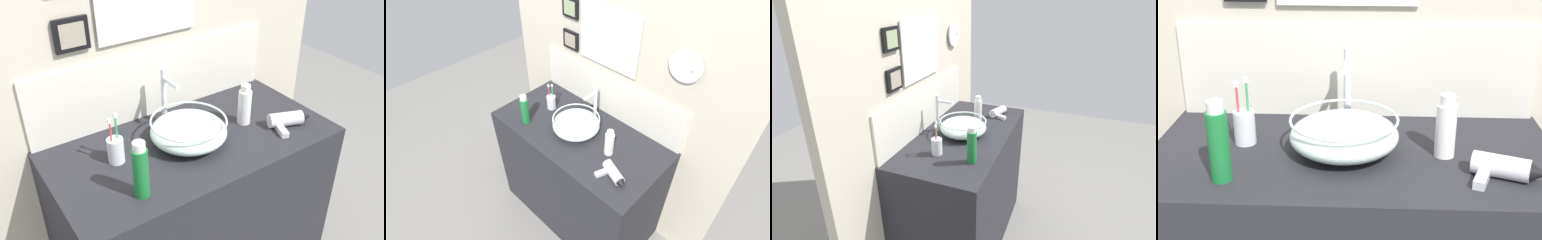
{
  "view_description": "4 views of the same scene",
  "coord_description": "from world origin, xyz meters",
  "views": [
    {
      "loc": [
        -0.81,
        -1.18,
        1.9
      ],
      "look_at": [
        -0.01,
        0.0,
        1.02
      ],
      "focal_mm": 40.0,
      "sensor_mm": 36.0,
      "label": 1
    },
    {
      "loc": [
        0.99,
        -1.03,
        2.27
      ],
      "look_at": [
        -0.01,
        0.0,
        1.02
      ],
      "focal_mm": 28.0,
      "sensor_mm": 36.0,
      "label": 2
    },
    {
      "loc": [
        -1.69,
        -0.66,
        1.81
      ],
      "look_at": [
        -0.01,
        0.0,
        1.02
      ],
      "focal_mm": 28.0,
      "sensor_mm": 36.0,
      "label": 3
    },
    {
      "loc": [
        0.06,
        -1.37,
        1.59
      ],
      "look_at": [
        -0.01,
        0.0,
        1.02
      ],
      "focal_mm": 50.0,
      "sensor_mm": 36.0,
      "label": 4
    }
  ],
  "objects": [
    {
      "name": "shampoo_bottle",
      "position": [
        -0.33,
        -0.17,
        1.02
      ],
      "size": [
        0.05,
        0.05,
        0.22
      ],
      "color": "#197233",
      "rests_on": "vanity_counter"
    },
    {
      "name": "vanity_counter",
      "position": [
        0.0,
        0.0,
        0.46
      ],
      "size": [
        1.17,
        0.59,
        0.92
      ],
      "primitive_type": "cube",
      "color": "#232328",
      "rests_on": "ground"
    },
    {
      "name": "faucet",
      "position": [
        -0.02,
        0.17,
        1.06
      ],
      "size": [
        0.02,
        0.12,
        0.26
      ],
      "color": "silver",
      "rests_on": "vanity_counter"
    },
    {
      "name": "glass_bowl_sink",
      "position": [
        -0.02,
        0.0,
        0.97
      ],
      "size": [
        0.31,
        0.31,
        0.11
      ],
      "color": "silver",
      "rests_on": "vanity_counter"
    },
    {
      "name": "ground_plane",
      "position": [
        0.0,
        0.0,
        0.0
      ],
      "size": [
        6.0,
        6.0,
        0.0
      ],
      "primitive_type": "plane",
      "color": "gray"
    },
    {
      "name": "lotion_bottle",
      "position": [
        0.26,
        -0.01,
        1.0
      ],
      "size": [
        0.06,
        0.06,
        0.18
      ],
      "color": "white",
      "rests_on": "vanity_counter"
    },
    {
      "name": "hair_drier",
      "position": [
        0.4,
        -0.13,
        0.94
      ],
      "size": [
        0.2,
        0.14,
        0.06
      ],
      "color": "silver",
      "rests_on": "vanity_counter"
    },
    {
      "name": "back_panel",
      "position": [
        -0.0,
        0.32,
        1.19
      ],
      "size": [
        1.81,
        0.1,
        2.37
      ],
      "color": "beige",
      "rests_on": "ground"
    },
    {
      "name": "toothbrush_cup",
      "position": [
        -0.32,
        0.05,
        0.97
      ],
      "size": [
        0.06,
        0.06,
        0.2
      ],
      "color": "silver",
      "rests_on": "vanity_counter"
    }
  ]
}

